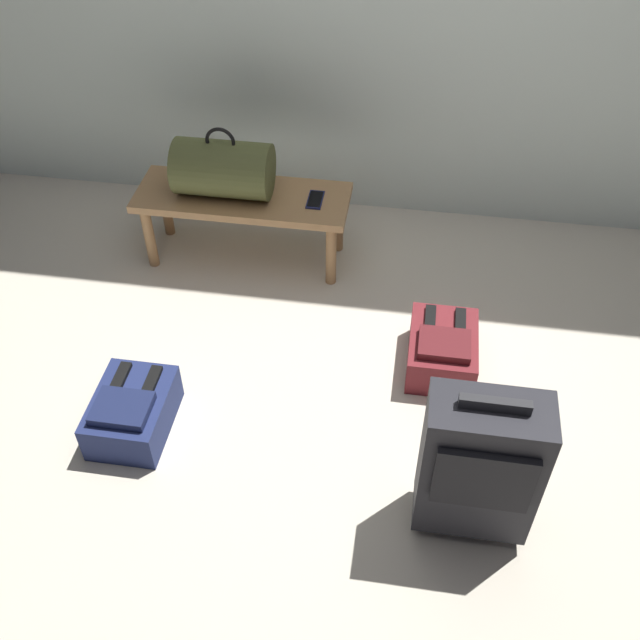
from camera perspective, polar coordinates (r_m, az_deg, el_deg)
ground_plane at (r=2.91m, az=0.83°, el=-8.67°), size 6.60×6.60×0.00m
bench at (r=3.52m, az=-6.00°, el=8.94°), size 1.00×0.36×0.37m
duffel_bag_olive at (r=3.44m, az=-7.54°, el=11.58°), size 0.44×0.26×0.34m
cell_phone at (r=3.43m, az=-0.37°, el=9.33°), size 0.07×0.14×0.01m
suitcase_upright_charcoal at (r=2.46m, az=12.30°, el=-10.95°), size 0.38×0.22×0.66m
backpack_navy at (r=2.95m, az=-14.39°, el=-6.90°), size 0.28×0.38×0.21m
backpack_maroon at (r=3.12m, az=9.48°, el=-2.28°), size 0.28×0.38×0.21m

